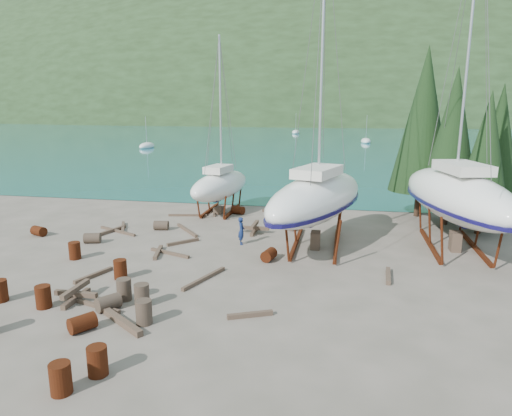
% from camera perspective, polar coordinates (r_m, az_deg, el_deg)
% --- Properties ---
extents(ground, '(600.00, 600.00, 0.00)m').
position_cam_1_polar(ground, '(21.11, -6.04, -8.47)').
color(ground, '#595247').
rests_on(ground, ground).
extents(bay_water, '(700.00, 700.00, 0.00)m').
position_cam_1_polar(bay_water, '(333.93, 10.27, 11.13)').
color(bay_water, '#166770').
rests_on(bay_water, ground).
extents(far_hill, '(800.00, 360.00, 110.00)m').
position_cam_1_polar(far_hill, '(338.93, 10.29, 11.15)').
color(far_hill, '#203118').
rests_on(far_hill, ground).
extents(far_house_left, '(6.60, 5.60, 5.60)m').
position_cam_1_polar(far_house_left, '(219.01, -6.55, 11.33)').
color(far_house_left, beige).
rests_on(far_house_left, ground).
extents(far_house_center, '(6.60, 5.60, 5.60)m').
position_cam_1_polar(far_house_center, '(210.45, 4.10, 11.33)').
color(far_house_center, beige).
rests_on(far_house_center, ground).
extents(far_house_right, '(6.60, 5.60, 5.60)m').
position_cam_1_polar(far_house_right, '(210.23, 18.00, 10.76)').
color(far_house_right, beige).
rests_on(far_house_right, ground).
extents(cypress_near_right, '(3.60, 3.60, 10.00)m').
position_cam_1_polar(cypress_near_right, '(31.54, 23.37, 8.37)').
color(cypress_near_right, black).
rests_on(cypress_near_right, ground).
extents(cypress_mid_right, '(3.06, 3.06, 8.50)m').
position_cam_1_polar(cypress_mid_right, '(30.02, 26.82, 6.21)').
color(cypress_mid_right, black).
rests_on(cypress_mid_right, ground).
extents(cypress_back_left, '(4.14, 4.14, 11.50)m').
position_cam_1_polar(cypress_back_left, '(33.20, 20.23, 10.29)').
color(cypress_back_left, black).
rests_on(cypress_back_left, ground).
extents(cypress_far_right, '(3.24, 3.24, 9.00)m').
position_cam_1_polar(cypress_far_right, '(33.29, 28.01, 7.10)').
color(cypress_far_right, black).
rests_on(cypress_far_right, ground).
extents(moored_boat_left, '(2.00, 5.00, 6.05)m').
position_cam_1_polar(moored_boat_left, '(86.90, -13.48, 7.54)').
color(moored_boat_left, white).
rests_on(moored_boat_left, ground).
extents(moored_boat_mid, '(2.00, 5.00, 6.05)m').
position_cam_1_polar(moored_boat_mid, '(99.14, 13.56, 8.13)').
color(moored_boat_mid, white).
rests_on(moored_boat_mid, ground).
extents(moored_boat_far, '(2.00, 5.00, 6.05)m').
position_cam_1_polar(moored_boat_far, '(129.75, 4.99, 9.41)').
color(moored_boat_far, white).
rests_on(moored_boat_far, ground).
extents(large_sailboat_near, '(6.36, 11.27, 17.06)m').
position_cam_1_polar(large_sailboat_near, '(24.94, 7.66, 1.36)').
color(large_sailboat_near, white).
rests_on(large_sailboat_near, ground).
extents(large_sailboat_far, '(5.74, 11.78, 17.92)m').
position_cam_1_polar(large_sailboat_far, '(26.58, 23.85, 1.47)').
color(large_sailboat_far, white).
rests_on(large_sailboat_far, ground).
extents(small_sailboat_shore, '(3.76, 8.02, 12.32)m').
position_cam_1_polar(small_sailboat_shore, '(32.93, -4.50, 2.90)').
color(small_sailboat_shore, white).
rests_on(small_sailboat_shore, ground).
extents(worker, '(0.49, 0.63, 1.55)m').
position_cam_1_polar(worker, '(25.47, -1.84, -2.87)').
color(worker, '#12214F').
rests_on(worker, ground).
extents(drum_0, '(0.58, 0.58, 0.88)m').
position_cam_1_polar(drum_0, '(20.93, -29.37, -9.00)').
color(drum_0, '#582A0F').
rests_on(drum_0, ground).
extents(drum_1, '(0.98, 1.05, 0.58)m').
position_cam_1_polar(drum_1, '(18.51, -17.98, -11.19)').
color(drum_1, '#2D2823').
rests_on(drum_1, ground).
extents(drum_2, '(1.03, 0.85, 0.58)m').
position_cam_1_polar(drum_2, '(30.13, -25.51, -2.62)').
color(drum_2, '#582A0F').
rests_on(drum_2, ground).
extents(drum_3, '(0.58, 0.58, 0.88)m').
position_cam_1_polar(drum_3, '(14.50, -19.21, -17.60)').
color(drum_3, '#582A0F').
rests_on(drum_3, ground).
extents(drum_4, '(1.03, 0.86, 0.58)m').
position_cam_1_polar(drum_4, '(32.67, -2.26, -0.26)').
color(drum_4, '#582A0F').
rests_on(drum_4, ground).
extents(drum_5, '(0.58, 0.58, 0.88)m').
position_cam_1_polar(drum_5, '(17.03, -13.83, -12.53)').
color(drum_5, '#2D2823').
rests_on(drum_5, ground).
extents(drum_6, '(0.77, 0.99, 0.58)m').
position_cam_1_polar(drum_6, '(22.96, 1.62, -5.87)').
color(drum_6, '#582A0F').
rests_on(drum_6, ground).
extents(drum_7, '(0.58, 0.58, 0.88)m').
position_cam_1_polar(drum_7, '(14.05, -23.24, -19.00)').
color(drum_7, '#582A0F').
rests_on(drum_7, ground).
extents(drum_8, '(0.58, 0.58, 0.88)m').
position_cam_1_polar(drum_8, '(24.88, -21.72, -4.96)').
color(drum_8, '#582A0F').
rests_on(drum_8, ground).
extents(drum_9, '(0.96, 0.70, 0.58)m').
position_cam_1_polar(drum_9, '(29.10, -11.75, -2.14)').
color(drum_9, '#2D2823').
rests_on(drum_9, ground).
extents(drum_10, '(0.58, 0.58, 0.88)m').
position_cam_1_polar(drum_10, '(19.56, -25.05, -10.02)').
color(drum_10, '#582A0F').
rests_on(drum_10, ground).
extents(drum_11, '(0.80, 1.00, 0.58)m').
position_cam_1_polar(drum_11, '(28.66, 4.66, -2.13)').
color(drum_11, '#2D2823').
rests_on(drum_11, ground).
extents(drum_12, '(0.98, 1.05, 0.58)m').
position_cam_1_polar(drum_12, '(17.21, -20.88, -13.29)').
color(drum_12, '#582A0F').
rests_on(drum_12, ground).
extents(drum_14, '(0.58, 0.58, 0.88)m').
position_cam_1_polar(drum_14, '(21.45, -16.60, -7.35)').
color(drum_14, '#582A0F').
rests_on(drum_14, ground).
extents(drum_15, '(1.00, 0.79, 0.58)m').
position_cam_1_polar(drum_15, '(27.39, -19.77, -3.56)').
color(drum_15, '#2D2823').
rests_on(drum_15, ground).
extents(drum_16, '(0.58, 0.58, 0.88)m').
position_cam_1_polar(drum_16, '(18.46, -14.08, -10.51)').
color(drum_16, '#2D2823').
rests_on(drum_16, ground).
extents(drum_17, '(0.58, 0.58, 0.88)m').
position_cam_1_polar(drum_17, '(19.16, -16.16, -9.75)').
color(drum_17, '#2D2823').
rests_on(drum_17, ground).
extents(timber_0, '(2.69, 0.58, 0.14)m').
position_cam_1_polar(timber_0, '(32.41, -8.53, -0.90)').
color(timber_0, brown).
rests_on(timber_0, ground).
extents(timber_1, '(0.33, 1.90, 0.19)m').
position_cam_1_polar(timber_1, '(21.62, 16.20, -8.13)').
color(timber_1, brown).
rests_on(timber_1, ground).
extents(timber_2, '(0.86, 2.41, 0.19)m').
position_cam_1_polar(timber_2, '(29.36, -17.69, -2.75)').
color(timber_2, brown).
rests_on(timber_2, ground).
extents(timber_3, '(2.66, 0.95, 0.15)m').
position_cam_1_polar(timber_3, '(19.06, -19.68, -11.33)').
color(timber_3, brown).
rests_on(timber_3, ground).
extents(timber_4, '(1.45, 1.52, 0.17)m').
position_cam_1_polar(timber_4, '(26.07, -9.12, -4.23)').
color(timber_4, brown).
rests_on(timber_4, ground).
extents(timber_5, '(1.17, 2.89, 0.16)m').
position_cam_1_polar(timber_5, '(20.64, -6.50, -8.74)').
color(timber_5, brown).
rests_on(timber_5, ground).
extents(timber_6, '(1.23, 1.39, 0.19)m').
position_cam_1_polar(timber_6, '(32.81, 1.66, -0.55)').
color(timber_6, brown).
rests_on(timber_6, ground).
extents(timber_7, '(1.63, 0.87, 0.17)m').
position_cam_1_polar(timber_7, '(17.19, -0.74, -13.19)').
color(timber_7, brown).
rests_on(timber_7, ground).
extents(timber_8, '(0.67, 2.04, 0.19)m').
position_cam_1_polar(timber_8, '(24.50, -12.15, -5.44)').
color(timber_8, brown).
rests_on(timber_8, ground).
extents(timber_9, '(0.93, 2.54, 0.15)m').
position_cam_1_polar(timber_9, '(33.26, -5.28, -0.45)').
color(timber_9, brown).
rests_on(timber_9, ground).
extents(timber_10, '(2.15, 2.52, 0.16)m').
position_cam_1_polar(timber_10, '(28.51, -8.62, -2.75)').
color(timber_10, brown).
rests_on(timber_10, ground).
extents(timber_11, '(2.46, 1.06, 0.15)m').
position_cam_1_polar(timber_11, '(24.32, -10.73, -5.55)').
color(timber_11, brown).
rests_on(timber_11, ground).
extents(timber_12, '(0.85, 2.08, 0.17)m').
position_cam_1_polar(timber_12, '(22.14, -19.62, -7.91)').
color(timber_12, brown).
rests_on(timber_12, ground).
extents(timber_15, '(2.99, 1.52, 0.15)m').
position_cam_1_polar(timber_15, '(29.27, -16.91, -2.78)').
color(timber_15, brown).
rests_on(timber_15, ground).
extents(timber_16, '(2.52, 1.88, 0.23)m').
position_cam_1_polar(timber_16, '(17.44, -16.69, -13.26)').
color(timber_16, brown).
rests_on(timber_16, ground).
extents(timber_17, '(1.23, 2.30, 0.16)m').
position_cam_1_polar(timber_17, '(30.10, -16.29, -2.30)').
color(timber_17, brown).
rests_on(timber_17, ground).
extents(timber_pile_fore, '(1.80, 1.80, 0.60)m').
position_cam_1_polar(timber_pile_fore, '(19.72, -21.60, -9.95)').
color(timber_pile_fore, brown).
rests_on(timber_pile_fore, ground).
extents(timber_pile_aft, '(1.80, 1.80, 0.60)m').
position_cam_1_polar(timber_pile_aft, '(27.83, -0.20, -2.52)').
color(timber_pile_aft, brown).
rests_on(timber_pile_aft, ground).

